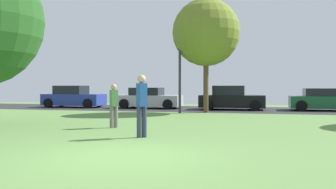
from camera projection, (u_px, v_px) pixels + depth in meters
name	position (u px, v px, depth m)	size (l,w,h in m)	color
ground_plane	(123.00, 157.00, 7.54)	(44.00, 44.00, 0.00)	#5B8442
road_strip	(214.00, 109.00, 23.06)	(44.00, 6.40, 0.01)	#28282B
maple_tree_near	(206.00, 33.00, 20.06)	(3.75, 3.75, 6.35)	brown
person_thrower	(114.00, 104.00, 12.80)	(0.37, 0.39, 1.55)	slate
person_catcher	(142.00, 102.00, 10.35)	(0.37, 0.39, 1.81)	#2D334C
parked_car_blue	(73.00, 97.00, 25.23)	(4.22, 1.96, 1.51)	#233893
parked_car_silver	(149.00, 99.00, 24.15)	(4.21, 2.11, 1.38)	#B7B7BC
parked_car_black	(231.00, 99.00, 22.71)	(4.04, 2.12, 1.51)	black
parked_car_green	(324.00, 100.00, 21.73)	(4.01, 2.06, 1.34)	#195633
street_lamp_post	(180.00, 72.00, 19.66)	(0.14, 0.14, 4.50)	#2D2D33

